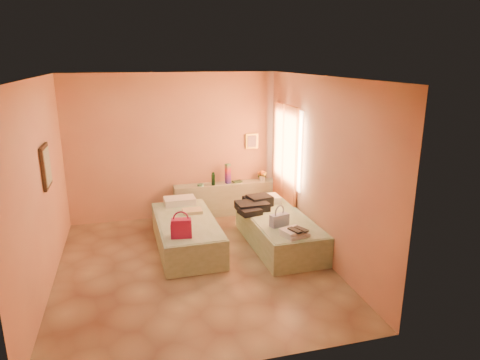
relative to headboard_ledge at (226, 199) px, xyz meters
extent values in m
plane|color=#9E8C5F|center=(-0.98, -2.10, -0.33)|extent=(4.50, 4.50, 0.00)
cube|color=tan|center=(-0.98, 0.15, 1.07)|extent=(4.00, 0.02, 2.80)
cube|color=tan|center=(-2.98, -2.10, 1.07)|extent=(0.02, 4.50, 2.80)
cube|color=tan|center=(1.02, -2.10, 1.07)|extent=(0.02, 4.50, 2.80)
cube|color=white|center=(-0.98, -2.10, 2.47)|extent=(4.00, 4.50, 0.02)
cube|color=#FFD49E|center=(1.00, -0.85, 1.18)|extent=(0.02, 1.10, 1.40)
cube|color=orange|center=(0.96, -1.00, 0.82)|extent=(0.05, 0.55, 2.20)
cube|color=orange|center=(0.96, -0.40, 0.82)|extent=(0.05, 0.45, 2.20)
cube|color=black|center=(-2.95, -1.70, 1.28)|extent=(0.04, 0.50, 0.60)
cube|color=gold|center=(0.57, 0.12, 1.12)|extent=(0.25, 0.04, 0.30)
cube|color=#A7AF8F|center=(0.00, 0.00, 0.00)|extent=(2.05, 0.30, 0.65)
cube|color=#A9C49D|center=(-0.99, -1.39, -0.08)|extent=(0.94, 2.02, 0.50)
cube|color=#A9C49D|center=(0.52, -1.70, -0.08)|extent=(0.94, 2.02, 0.50)
cylinder|color=#12311A|center=(-0.26, -0.07, 0.45)|extent=(0.08, 0.08, 0.25)
cube|color=#A91441|center=(0.05, -0.02, 0.52)|extent=(0.12, 0.12, 0.40)
cylinder|color=#50936E|center=(-0.51, -0.05, 0.34)|extent=(0.17, 0.17, 0.03)
cube|color=#2A4F2F|center=(0.24, 0.01, 0.34)|extent=(0.20, 0.17, 0.03)
cube|color=silver|center=(0.76, -0.03, 0.45)|extent=(0.20, 0.20, 0.26)
cube|color=#A91441|center=(-1.15, -2.07, 0.32)|extent=(0.33, 0.21, 0.29)
cube|color=tan|center=(-0.84, -1.09, 0.20)|extent=(0.33, 0.26, 0.06)
cube|color=black|center=(0.24, -1.22, 0.26)|extent=(0.65, 0.65, 0.18)
cube|color=#415A9D|center=(0.40, -2.04, 0.27)|extent=(0.33, 0.21, 0.19)
cube|color=silver|center=(0.49, -2.47, 0.23)|extent=(0.42, 0.38, 0.10)
cube|color=black|center=(0.52, -2.52, 0.29)|extent=(0.25, 0.28, 0.02)
camera|label=1|loc=(-1.82, -7.95, 2.73)|focal=32.00mm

